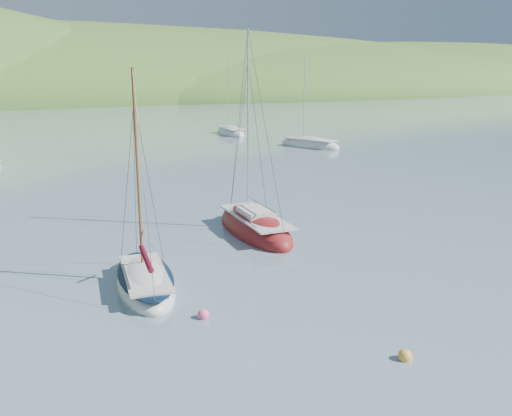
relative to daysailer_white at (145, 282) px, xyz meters
name	(u,v)px	position (x,y,z in m)	size (l,w,h in m)	color
ground	(319,328)	(4.68, -6.72, -0.22)	(700.00, 700.00, 0.00)	slate
daysailer_white	(145,282)	(0.00, 0.00, 0.00)	(3.30, 6.78, 10.00)	silver
sloop_red	(255,229)	(7.97, 5.42, 0.00)	(3.40, 8.50, 12.33)	maroon
distant_sloop_b	(231,133)	(25.85, 49.72, -0.03)	(3.43, 8.19, 11.41)	silver
distant_sloop_d	(310,145)	(29.21, 34.17, -0.03)	(5.74, 8.54, 11.52)	silver
mooring_buoys	(148,319)	(-0.85, -3.42, -0.10)	(14.61, 12.88, 0.49)	yellow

